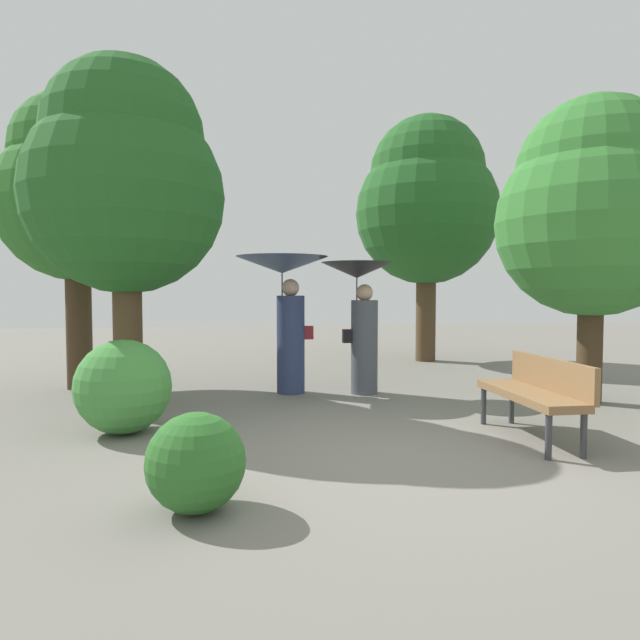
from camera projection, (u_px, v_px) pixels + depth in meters
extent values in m
plane|color=slate|center=(397.00, 458.00, 4.91)|extent=(40.00, 40.00, 0.00)
cylinder|color=navy|center=(291.00, 344.00, 8.09)|extent=(0.42, 0.42, 1.46)
sphere|color=tan|center=(291.00, 288.00, 8.05)|extent=(0.26, 0.26, 0.26)
cylinder|color=#333338|center=(282.00, 301.00, 8.04)|extent=(0.02, 0.02, 0.83)
cone|color=#38476B|center=(282.00, 265.00, 8.01)|extent=(1.37, 1.37, 0.25)
cube|color=maroon|center=(308.00, 333.00, 8.13)|extent=(0.14, 0.10, 0.20)
cylinder|color=#474C56|center=(364.00, 347.00, 8.05)|extent=(0.40, 0.40, 1.39)
sphere|color=tan|center=(365.00, 293.00, 8.01)|extent=(0.25, 0.25, 0.25)
cylinder|color=#333338|center=(357.00, 305.00, 8.00)|extent=(0.02, 0.02, 0.81)
cone|color=black|center=(357.00, 270.00, 7.98)|extent=(1.06, 1.06, 0.23)
cube|color=black|center=(347.00, 336.00, 8.00)|extent=(0.14, 0.10, 0.20)
cylinder|color=#38383D|center=(484.00, 405.00, 6.18)|extent=(0.06, 0.06, 0.44)
cylinder|color=#38383D|center=(512.00, 404.00, 6.22)|extent=(0.06, 0.06, 0.44)
cylinder|color=#38383D|center=(549.00, 436.00, 4.85)|extent=(0.06, 0.06, 0.44)
cylinder|color=#38383D|center=(584.00, 434.00, 4.90)|extent=(0.06, 0.06, 0.44)
cube|color=olive|center=(528.00, 395.00, 5.53)|extent=(0.51, 1.52, 0.08)
cube|color=olive|center=(551.00, 375.00, 5.55)|extent=(0.13, 1.50, 0.35)
cylinder|color=#4C3823|center=(127.00, 268.00, 6.91)|extent=(0.36, 0.36, 3.64)
sphere|color=#235B23|center=(125.00, 196.00, 6.86)|extent=(2.49, 2.49, 2.49)
sphere|color=#235B23|center=(124.00, 138.00, 6.83)|extent=(1.99, 1.99, 1.99)
cylinder|color=#4C3823|center=(426.00, 263.00, 11.84)|extent=(0.43, 0.43, 4.31)
sphere|color=#235B23|center=(427.00, 213.00, 11.79)|extent=(3.09, 3.09, 3.09)
sphere|color=#235B23|center=(427.00, 173.00, 11.75)|extent=(2.47, 2.47, 2.47)
cylinder|color=#42301E|center=(78.00, 266.00, 8.41)|extent=(0.38, 0.38, 3.82)
sphere|color=#2D6B28|center=(76.00, 204.00, 8.37)|extent=(2.36, 2.36, 2.36)
sphere|color=#2D6B28|center=(75.00, 154.00, 8.33)|extent=(1.89, 1.89, 1.89)
cylinder|color=#42301E|center=(591.00, 283.00, 7.32)|extent=(0.33, 0.33, 3.26)
sphere|color=#387F33|center=(593.00, 222.00, 7.28)|extent=(2.54, 2.54, 2.54)
sphere|color=#387F33|center=(594.00, 173.00, 7.25)|extent=(2.03, 2.03, 2.03)
sphere|color=#2D6B28|center=(196.00, 462.00, 3.70)|extent=(0.68, 0.68, 0.68)
sphere|color=#428C3D|center=(123.00, 387.00, 5.75)|extent=(1.01, 1.01, 1.01)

